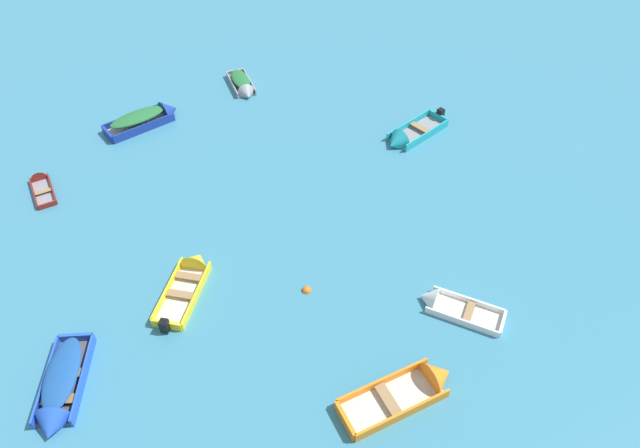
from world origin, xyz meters
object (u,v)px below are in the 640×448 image
(rowboat_maroon_midfield_left, at_px, (40,182))
(rowboat_yellow_distant_center, at_px, (191,275))
(rowboat_turquoise_foreground_center, at_px, (406,137))
(rowboat_deep_blue_far_left, at_px, (150,117))
(mooring_buoy_midfield, at_px, (307,291))
(rowboat_grey_far_back, at_px, (243,86))
(rowboat_orange_midfield_right, at_px, (420,385))
(rowboat_blue_outer_left, at_px, (59,393))
(rowboat_white_far_right, at_px, (442,303))

(rowboat_maroon_midfield_left, bearing_deg, rowboat_yellow_distant_center, -38.91)
(rowboat_maroon_midfield_left, bearing_deg, rowboat_turquoise_foreground_center, 7.95)
(rowboat_deep_blue_far_left, xyz_separation_m, mooring_buoy_midfield, (8.81, -13.31, -0.39))
(rowboat_grey_far_back, xyz_separation_m, rowboat_deep_blue_far_left, (-5.38, -3.32, 0.10))
(rowboat_grey_far_back, distance_m, rowboat_yellow_distant_center, 15.75)
(rowboat_deep_blue_far_left, distance_m, mooring_buoy_midfield, 15.97)
(rowboat_orange_midfield_right, relative_size, rowboat_turquoise_foreground_center, 1.13)
(rowboat_blue_outer_left, relative_size, rowboat_turquoise_foreground_center, 1.00)
(rowboat_grey_far_back, relative_size, rowboat_turquoise_foreground_center, 0.84)
(rowboat_turquoise_foreground_center, height_order, mooring_buoy_midfield, rowboat_turquoise_foreground_center)
(rowboat_orange_midfield_right, distance_m, rowboat_maroon_midfield_left, 21.84)
(rowboat_deep_blue_far_left, bearing_deg, rowboat_grey_far_back, 31.69)
(rowboat_blue_outer_left, distance_m, rowboat_white_far_right, 15.30)
(rowboat_turquoise_foreground_center, relative_size, rowboat_white_far_right, 1.14)
(rowboat_grey_far_back, height_order, mooring_buoy_midfield, rowboat_grey_far_back)
(rowboat_blue_outer_left, bearing_deg, rowboat_turquoise_foreground_center, 44.80)
(rowboat_blue_outer_left, xyz_separation_m, mooring_buoy_midfield, (9.22, 4.58, -0.37))
(rowboat_maroon_midfield_left, bearing_deg, rowboat_white_far_right, -24.99)
(rowboat_deep_blue_far_left, relative_size, rowboat_turquoise_foreground_center, 1.06)
(rowboat_orange_midfield_right, bearing_deg, rowboat_white_far_right, 66.42)
(rowboat_maroon_midfield_left, relative_size, rowboat_white_far_right, 0.81)
(rowboat_blue_outer_left, relative_size, rowboat_grey_far_back, 1.19)
(rowboat_white_far_right, bearing_deg, rowboat_orange_midfield_right, -113.58)
(rowboat_blue_outer_left, distance_m, rowboat_yellow_distant_center, 6.92)
(rowboat_blue_outer_left, distance_m, rowboat_maroon_midfield_left, 13.23)
(rowboat_turquoise_foreground_center, bearing_deg, mooring_buoy_midfield, -119.85)
(rowboat_yellow_distant_center, bearing_deg, rowboat_maroon_midfield_left, 141.09)
(rowboat_blue_outer_left, relative_size, rowboat_white_far_right, 1.14)
(rowboat_deep_blue_far_left, height_order, rowboat_turquoise_foreground_center, rowboat_deep_blue_far_left)
(rowboat_white_far_right, bearing_deg, rowboat_maroon_midfield_left, 155.01)
(rowboat_deep_blue_far_left, relative_size, rowboat_white_far_right, 1.20)
(rowboat_orange_midfield_right, xyz_separation_m, rowboat_grey_far_back, (-7.47, 21.54, 0.07))
(rowboat_grey_far_back, height_order, rowboat_turquoise_foreground_center, rowboat_turquoise_foreground_center)
(rowboat_blue_outer_left, relative_size, rowboat_yellow_distant_center, 0.98)
(rowboat_yellow_distant_center, bearing_deg, rowboat_white_far_right, -11.03)
(rowboat_white_far_right, xyz_separation_m, mooring_buoy_midfield, (-5.69, 1.13, -0.16))
(rowboat_orange_midfield_right, bearing_deg, rowboat_blue_outer_left, 178.57)
(rowboat_orange_midfield_right, distance_m, mooring_buoy_midfield, 6.36)
(rowboat_grey_far_back, bearing_deg, rowboat_blue_outer_left, -105.27)
(rowboat_turquoise_foreground_center, bearing_deg, rowboat_blue_outer_left, -135.20)
(rowboat_grey_far_back, bearing_deg, mooring_buoy_midfield, -78.34)
(rowboat_grey_far_back, bearing_deg, rowboat_white_far_right, -62.83)
(rowboat_orange_midfield_right, relative_size, rowboat_grey_far_back, 1.33)
(rowboat_blue_outer_left, xyz_separation_m, rowboat_maroon_midfield_left, (-4.43, 12.47, -0.24))
(rowboat_maroon_midfield_left, height_order, rowboat_turquoise_foreground_center, rowboat_turquoise_foreground_center)
(rowboat_yellow_distant_center, xyz_separation_m, rowboat_maroon_midfield_left, (-8.57, 6.92, -0.08))
(rowboat_yellow_distant_center, height_order, rowboat_maroon_midfield_left, rowboat_yellow_distant_center)
(rowboat_blue_outer_left, xyz_separation_m, rowboat_orange_midfield_right, (13.26, -0.33, -0.15))
(rowboat_deep_blue_far_left, bearing_deg, rowboat_turquoise_foreground_center, -10.12)
(rowboat_yellow_distant_center, xyz_separation_m, rowboat_deep_blue_far_left, (-3.72, 12.34, 0.19))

